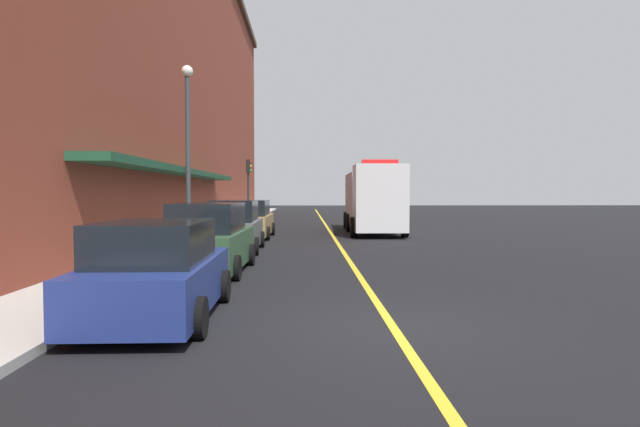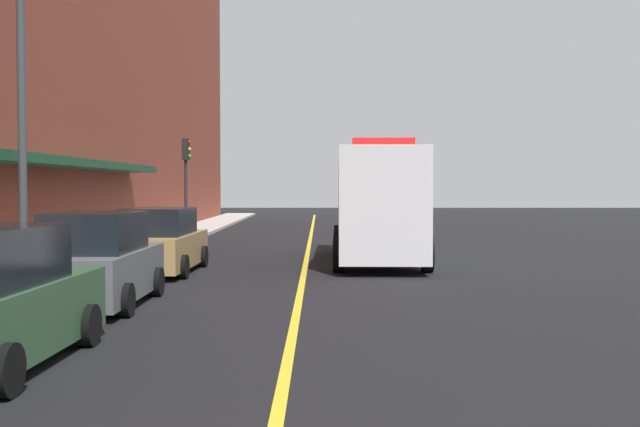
{
  "view_description": "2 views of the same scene",
  "coord_description": "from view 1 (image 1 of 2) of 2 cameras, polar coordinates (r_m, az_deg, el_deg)",
  "views": [
    {
      "loc": [
        -1.44,
        -8.77,
        2.19
      ],
      "look_at": [
        -0.55,
        21.6,
        0.99
      ],
      "focal_mm": 30.24,
      "sensor_mm": 36.0,
      "label": 1
    },
    {
      "loc": [
        0.45,
        -4.07,
        2.43
      ],
      "look_at": [
        0.53,
        15.96,
        1.7
      ],
      "focal_mm": 42.78,
      "sensor_mm": 36.0,
      "label": 2
    }
  ],
  "objects": [
    {
      "name": "brick_building_left",
      "position": [
        35.67,
        -21.64,
        14.67
      ],
      "size": [
        12.78,
        64.0,
        19.89
      ],
      "color": "brown",
      "rests_on": "ground"
    },
    {
      "name": "street_lamp_left",
      "position": [
        21.68,
        -13.82,
        8.04
      ],
      "size": [
        0.44,
        0.44,
        6.94
      ],
      "color": "#33383D",
      "rests_on": "sidewalk_left"
    },
    {
      "name": "parked_car_1",
      "position": [
        14.98,
        -11.65,
        -2.81
      ],
      "size": [
        2.19,
        4.61,
        1.9
      ],
      "rotation": [
        0.0,
        0.0,
        1.54
      ],
      "color": "#2D5133",
      "rests_on": "ground"
    },
    {
      "name": "traffic_light_near",
      "position": [
        37.53,
        -7.59,
        3.71
      ],
      "size": [
        0.38,
        0.36,
        4.3
      ],
      "color": "#232326",
      "rests_on": "sidewalk_left"
    },
    {
      "name": "ground_plane",
      "position": [
        33.87,
        0.75,
        -1.45
      ],
      "size": [
        112.0,
        112.0,
        0.0
      ],
      "primitive_type": "plane",
      "color": "black"
    },
    {
      "name": "lane_center_stripe",
      "position": [
        33.87,
        0.75,
        -1.44
      ],
      "size": [
        0.16,
        70.0,
        0.01
      ],
      "primitive_type": "cube",
      "color": "gold",
      "rests_on": "ground"
    },
    {
      "name": "sidewalk_left",
      "position": [
        34.17,
        -9.69,
        -1.32
      ],
      "size": [
        2.4,
        70.0,
        0.15
      ],
      "primitive_type": "cube",
      "color": "#ADA8A0",
      "rests_on": "ground"
    },
    {
      "name": "parked_car_2",
      "position": [
        20.18,
        -9.01,
        -1.5
      ],
      "size": [
        1.97,
        4.34,
        1.9
      ],
      "rotation": [
        0.0,
        0.0,
        1.57
      ],
      "color": "#595B60",
      "rests_on": "ground"
    },
    {
      "name": "box_truck",
      "position": [
        29.5,
        5.57,
        1.47
      ],
      "size": [
        2.97,
        9.27,
        3.76
      ],
      "rotation": [
        0.0,
        0.0,
        -1.59
      ],
      "color": "silver",
      "rests_on": "ground"
    },
    {
      "name": "parking_meter_1",
      "position": [
        10.35,
        -23.92,
        -4.22
      ],
      "size": [
        0.14,
        0.18,
        1.33
      ],
      "color": "#4C4C51",
      "rests_on": "sidewalk_left"
    },
    {
      "name": "parked_car_0",
      "position": [
        9.74,
        -16.9,
        -6.07
      ],
      "size": [
        2.14,
        4.38,
        1.7
      ],
      "rotation": [
        0.0,
        0.0,
        1.58
      ],
      "color": "navy",
      "rests_on": "ground"
    },
    {
      "name": "parking_meter_0",
      "position": [
        26.16,
        -10.28,
        -0.26
      ],
      "size": [
        0.14,
        0.18,
        1.33
      ],
      "color": "#4C4C51",
      "rests_on": "sidewalk_left"
    },
    {
      "name": "parked_car_3",
      "position": [
        26.08,
        -7.33,
        -0.71
      ],
      "size": [
        2.13,
        4.79,
        1.82
      ],
      "rotation": [
        0.0,
        0.0,
        1.55
      ],
      "color": "#A5844C",
      "rests_on": "ground"
    },
    {
      "name": "parking_meter_2",
      "position": [
        26.56,
        -10.15,
        -0.22
      ],
      "size": [
        0.14,
        0.18,
        1.33
      ],
      "color": "#4C4C51",
      "rests_on": "sidewalk_left"
    }
  ]
}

